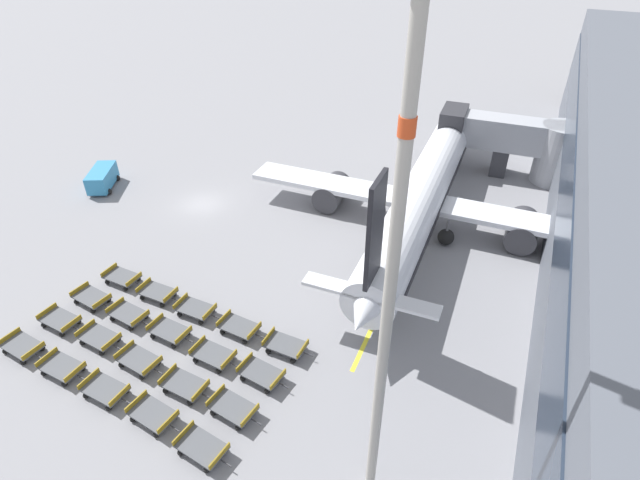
% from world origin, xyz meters
% --- Properties ---
extents(ground_plane, '(500.00, 500.00, 0.00)m').
position_xyz_m(ground_plane, '(0.00, 0.00, 0.00)').
color(ground_plane, gray).
extents(jet_bridge, '(14.03, 4.83, 6.24)m').
position_xyz_m(jet_bridge, '(26.18, 18.12, 3.64)').
color(jet_bridge, '#A8AAB2').
rests_on(jet_bridge, ground_plane).
extents(airplane, '(31.52, 37.53, 11.84)m').
position_xyz_m(airplane, '(19.69, 5.47, 2.98)').
color(airplane, silver).
rests_on(airplane, ground_plane).
extents(service_van, '(3.61, 4.72, 1.94)m').
position_xyz_m(service_van, '(-10.86, -1.23, 1.06)').
color(service_van, teal).
rests_on(service_van, ground_plane).
extents(baggage_dolly_row_near_col_a, '(3.36, 1.88, 0.92)m').
position_xyz_m(baggage_dolly_row_near_col_a, '(0.33, -20.16, 0.47)').
color(baggage_dolly_row_near_col_a, '#515459').
rests_on(baggage_dolly_row_near_col_a, ground_plane).
extents(baggage_dolly_row_near_col_b, '(3.34, 1.81, 0.92)m').
position_xyz_m(baggage_dolly_row_near_col_b, '(4.00, -20.42, 0.47)').
color(baggage_dolly_row_near_col_b, '#515459').
rests_on(baggage_dolly_row_near_col_b, ground_plane).
extents(baggage_dolly_row_near_col_c, '(3.34, 1.82, 0.92)m').
position_xyz_m(baggage_dolly_row_near_col_c, '(7.62, -20.65, 0.47)').
color(baggage_dolly_row_near_col_c, '#515459').
rests_on(baggage_dolly_row_near_col_c, ground_plane).
extents(baggage_dolly_row_near_col_d, '(3.38, 1.93, 0.92)m').
position_xyz_m(baggage_dolly_row_near_col_d, '(11.26, -20.87, 0.47)').
color(baggage_dolly_row_near_col_d, '#515459').
rests_on(baggage_dolly_row_near_col_d, ground_plane).
extents(baggage_dolly_row_near_col_e, '(3.38, 1.94, 0.92)m').
position_xyz_m(baggage_dolly_row_near_col_e, '(14.91, -21.46, 0.47)').
color(baggage_dolly_row_near_col_e, '#515459').
rests_on(baggage_dolly_row_near_col_e, ground_plane).
extents(baggage_dolly_row_mid_a_col_a, '(3.35, 1.85, 0.92)m').
position_xyz_m(baggage_dolly_row_mid_a_col_a, '(0.63, -17.42, 0.47)').
color(baggage_dolly_row_mid_a_col_a, '#515459').
rests_on(baggage_dolly_row_mid_a_col_a, ground_plane).
extents(baggage_dolly_row_mid_a_col_b, '(3.36, 1.87, 0.92)m').
position_xyz_m(baggage_dolly_row_mid_a_col_b, '(4.25, -17.60, 0.47)').
color(baggage_dolly_row_mid_a_col_b, '#515459').
rests_on(baggage_dolly_row_mid_a_col_b, ground_plane).
extents(baggage_dolly_row_mid_a_col_c, '(3.37, 1.92, 0.92)m').
position_xyz_m(baggage_dolly_row_mid_a_col_c, '(7.92, -18.08, 0.47)').
color(baggage_dolly_row_mid_a_col_c, '#515459').
rests_on(baggage_dolly_row_mid_a_col_c, ground_plane).
extents(baggage_dolly_row_mid_a_col_d, '(3.35, 1.83, 0.92)m').
position_xyz_m(baggage_dolly_row_mid_a_col_d, '(11.65, -18.51, 0.47)').
color(baggage_dolly_row_mid_a_col_d, '#515459').
rests_on(baggage_dolly_row_mid_a_col_d, ground_plane).
extents(baggage_dolly_row_mid_a_col_e, '(3.38, 1.94, 0.92)m').
position_xyz_m(baggage_dolly_row_mid_a_col_e, '(15.10, -18.73, 0.47)').
color(baggage_dolly_row_mid_a_col_e, '#515459').
rests_on(baggage_dolly_row_mid_a_col_e, ground_plane).
extents(baggage_dolly_row_mid_b_col_a, '(3.38, 1.94, 0.92)m').
position_xyz_m(baggage_dolly_row_mid_b_col_a, '(0.87, -14.82, 0.47)').
color(baggage_dolly_row_mid_b_col_a, '#515459').
rests_on(baggage_dolly_row_mid_b_col_a, ground_plane).
extents(baggage_dolly_row_mid_b_col_b, '(3.37, 1.91, 0.92)m').
position_xyz_m(baggage_dolly_row_mid_b_col_b, '(4.46, -15.11, 0.47)').
color(baggage_dolly_row_mid_b_col_b, '#515459').
rests_on(baggage_dolly_row_mid_b_col_b, ground_plane).
extents(baggage_dolly_row_mid_b_col_c, '(3.35, 1.85, 0.92)m').
position_xyz_m(baggage_dolly_row_mid_b_col_c, '(8.08, -15.28, 0.47)').
color(baggage_dolly_row_mid_b_col_c, '#515459').
rests_on(baggage_dolly_row_mid_b_col_c, ground_plane).
extents(baggage_dolly_row_mid_b_col_d, '(3.35, 1.85, 0.92)m').
position_xyz_m(baggage_dolly_row_mid_b_col_d, '(11.89, -15.86, 0.47)').
color(baggage_dolly_row_mid_b_col_d, '#515459').
rests_on(baggage_dolly_row_mid_b_col_d, ground_plane).
extents(baggage_dolly_row_mid_b_col_e, '(3.37, 1.93, 0.92)m').
position_xyz_m(baggage_dolly_row_mid_b_col_e, '(15.36, -15.95, 0.47)').
color(baggage_dolly_row_mid_b_col_e, '#515459').
rests_on(baggage_dolly_row_mid_b_col_e, ground_plane).
extents(baggage_dolly_row_far_col_a, '(3.33, 1.79, 0.92)m').
position_xyz_m(baggage_dolly_row_far_col_a, '(1.26, -12.13, 0.47)').
color(baggage_dolly_row_far_col_a, '#515459').
rests_on(baggage_dolly_row_far_col_a, ground_plane).
extents(baggage_dolly_row_far_col_b, '(3.32, 1.75, 0.92)m').
position_xyz_m(baggage_dolly_row_far_col_b, '(4.84, -12.46, 0.47)').
color(baggage_dolly_row_far_col_b, '#515459').
rests_on(baggage_dolly_row_far_col_b, ground_plane).
extents(baggage_dolly_row_far_col_c, '(3.32, 1.76, 0.92)m').
position_xyz_m(baggage_dolly_row_far_col_c, '(8.38, -12.81, 0.47)').
color(baggage_dolly_row_far_col_c, '#515459').
rests_on(baggage_dolly_row_far_col_c, ground_plane).
extents(baggage_dolly_row_far_col_d, '(3.35, 1.85, 0.92)m').
position_xyz_m(baggage_dolly_row_far_col_d, '(12.08, -13.11, 0.47)').
color(baggage_dolly_row_far_col_d, '#515459').
rests_on(baggage_dolly_row_far_col_d, ground_plane).
extents(baggage_dolly_row_far_col_e, '(3.32, 1.76, 0.92)m').
position_xyz_m(baggage_dolly_row_far_col_e, '(15.66, -13.33, 0.47)').
color(baggage_dolly_row_far_col_e, '#515459').
rests_on(baggage_dolly_row_far_col_e, ground_plane).
extents(apron_light_mast, '(2.00, 0.70, 23.90)m').
position_xyz_m(apron_light_mast, '(23.52, -19.61, 14.19)').
color(apron_light_mast, '#ADA89E').
rests_on(apron_light_mast, ground_plane).
extents(stand_guidance_stripe, '(0.81, 21.73, 0.01)m').
position_xyz_m(stand_guidance_stripe, '(19.91, -2.37, 0.00)').
color(stand_guidance_stripe, yellow).
rests_on(stand_guidance_stripe, ground_plane).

